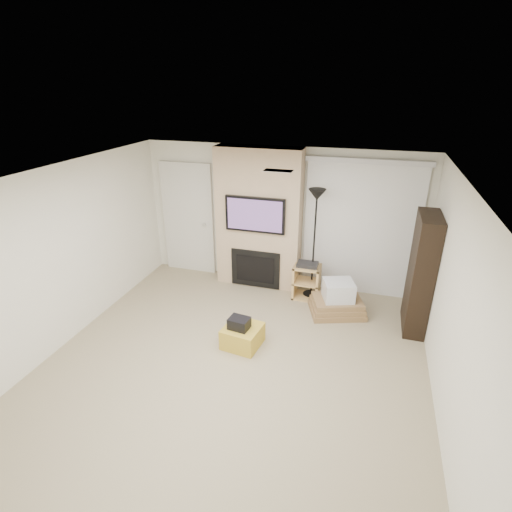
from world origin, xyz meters
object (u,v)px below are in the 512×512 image
(ottoman, at_px, (243,336))
(av_stand, at_px, (307,279))
(bookshelf, at_px, (421,274))
(box_stack, at_px, (337,301))
(floor_lamp, at_px, (316,214))

(ottoman, xyz_separation_m, av_stand, (0.63, 1.63, 0.20))
(bookshelf, bearing_deg, box_stack, 176.81)
(av_stand, relative_size, box_stack, 0.66)
(box_stack, bearing_deg, bookshelf, -3.19)
(ottoman, distance_m, box_stack, 1.75)
(floor_lamp, bearing_deg, bookshelf, -17.28)
(av_stand, xyz_separation_m, box_stack, (0.57, -0.37, -0.13))
(ottoman, bearing_deg, bookshelf, 26.98)
(ottoman, relative_size, floor_lamp, 0.26)
(ottoman, height_order, bookshelf, bookshelf)
(box_stack, distance_m, bookshelf, 1.35)
(floor_lamp, bearing_deg, av_stand, -131.85)
(av_stand, bearing_deg, floor_lamp, 48.15)
(floor_lamp, bearing_deg, ottoman, -112.29)
(ottoman, bearing_deg, box_stack, 46.51)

